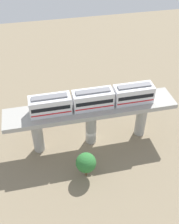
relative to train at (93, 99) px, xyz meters
The scene contains 6 objects.
ground_plane 9.56m from the train, 90.00° to the right, with size 120.00×120.00×0.00m, color #84755B.
viaduct 3.53m from the train, 90.00° to the right, with size 5.20×28.85×8.03m.
train is the anchor object (origin of this frame).
parked_car_red 14.21m from the train, 129.97° to the right, with size 1.83×4.21×1.76m.
parked_car_silver 11.84m from the train, 167.62° to the right, with size 2.46×4.44×1.76m.
tree_near_viaduct 10.21m from the train, 20.64° to the right, with size 3.23×3.23×4.71m.
Camera 1 is at (34.45, -7.99, 36.54)m, focal length 43.92 mm.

